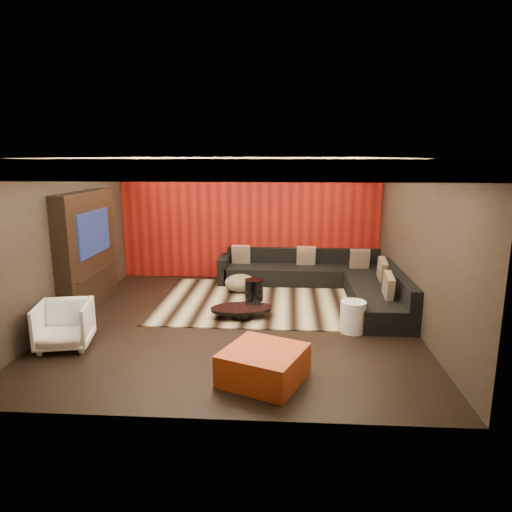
# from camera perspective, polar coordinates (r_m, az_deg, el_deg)

# --- Properties ---
(floor) EXTENTS (6.00, 6.00, 0.02)m
(floor) POSITION_cam_1_polar(r_m,az_deg,el_deg) (8.03, -2.43, -8.31)
(floor) COLOR black
(floor) RESTS_ON ground
(ceiling) EXTENTS (6.00, 6.00, 0.02)m
(ceiling) POSITION_cam_1_polar(r_m,az_deg,el_deg) (7.51, -2.64, 12.25)
(ceiling) COLOR silver
(ceiling) RESTS_ON ground
(wall_back) EXTENTS (6.00, 0.02, 2.80)m
(wall_back) POSITION_cam_1_polar(r_m,az_deg,el_deg) (10.60, -0.80, 4.67)
(wall_back) COLOR black
(wall_back) RESTS_ON ground
(wall_left) EXTENTS (0.02, 6.00, 2.80)m
(wall_left) POSITION_cam_1_polar(r_m,az_deg,el_deg) (8.51, -23.13, 1.74)
(wall_left) COLOR black
(wall_left) RESTS_ON ground
(wall_right) EXTENTS (0.02, 6.00, 2.80)m
(wall_right) POSITION_cam_1_polar(r_m,az_deg,el_deg) (7.91, 19.70, 1.27)
(wall_right) COLOR black
(wall_right) RESTS_ON ground
(red_feature_wall) EXTENTS (5.98, 0.05, 2.78)m
(red_feature_wall) POSITION_cam_1_polar(r_m,az_deg,el_deg) (10.56, -0.81, 4.64)
(red_feature_wall) COLOR #6B0C0A
(red_feature_wall) RESTS_ON ground
(soffit_back) EXTENTS (6.00, 0.60, 0.22)m
(soffit_back) POSITION_cam_1_polar(r_m,az_deg,el_deg) (10.20, -0.95, 11.64)
(soffit_back) COLOR silver
(soffit_back) RESTS_ON ground
(soffit_front) EXTENTS (6.00, 0.60, 0.22)m
(soffit_front) POSITION_cam_1_polar(r_m,az_deg,el_deg) (4.84, -6.14, 10.68)
(soffit_front) COLOR silver
(soffit_front) RESTS_ON ground
(soffit_left) EXTENTS (0.60, 4.80, 0.22)m
(soffit_left) POSITION_cam_1_polar(r_m,az_deg,el_deg) (8.25, -21.95, 10.57)
(soffit_left) COLOR silver
(soffit_left) RESTS_ON ground
(soffit_right) EXTENTS (0.60, 4.80, 0.22)m
(soffit_right) POSITION_cam_1_polar(r_m,az_deg,el_deg) (7.70, 18.15, 10.77)
(soffit_right) COLOR silver
(soffit_right) RESTS_ON ground
(cove_back) EXTENTS (4.80, 0.08, 0.04)m
(cove_back) POSITION_cam_1_polar(r_m,az_deg,el_deg) (9.86, -1.11, 11.08)
(cove_back) COLOR #FFD899
(cove_back) RESTS_ON ground
(cove_front) EXTENTS (4.80, 0.08, 0.04)m
(cove_front) POSITION_cam_1_polar(r_m,az_deg,el_deg) (5.18, -5.48, 9.81)
(cove_front) COLOR #FFD899
(cove_front) RESTS_ON ground
(cove_left) EXTENTS (0.08, 4.80, 0.04)m
(cove_left) POSITION_cam_1_polar(r_m,az_deg,el_deg) (8.11, -19.70, 10.08)
(cove_left) COLOR #FFD899
(cove_left) RESTS_ON ground
(cove_right) EXTENTS (0.08, 4.80, 0.04)m
(cove_right) POSITION_cam_1_polar(r_m,az_deg,el_deg) (7.63, 15.59, 10.24)
(cove_right) COLOR #FFD899
(cove_right) RESTS_ON ground
(tv_surround) EXTENTS (0.30, 2.00, 2.20)m
(tv_surround) POSITION_cam_1_polar(r_m,az_deg,el_deg) (9.03, -20.38, 0.58)
(tv_surround) COLOR black
(tv_surround) RESTS_ON ground
(tv_screen) EXTENTS (0.04, 1.30, 0.80)m
(tv_screen) POSITION_cam_1_polar(r_m,az_deg,el_deg) (8.90, -19.61, 2.78)
(tv_screen) COLOR black
(tv_screen) RESTS_ON ground
(tv_shelf) EXTENTS (0.04, 1.60, 0.04)m
(tv_shelf) POSITION_cam_1_polar(r_m,az_deg,el_deg) (9.05, -19.27, -1.91)
(tv_shelf) COLOR black
(tv_shelf) RESTS_ON ground
(rug) EXTENTS (4.03, 3.04, 0.02)m
(rug) POSITION_cam_1_polar(r_m,az_deg,el_deg) (9.09, 0.52, -5.66)
(rug) COLOR #BDAE8A
(rug) RESTS_ON floor
(coffee_table) EXTENTS (1.27, 1.27, 0.18)m
(coffee_table) POSITION_cam_1_polar(r_m,az_deg,el_deg) (8.17, -1.83, -7.02)
(coffee_table) COLOR black
(coffee_table) RESTS_ON rug
(drum_stool) EXTENTS (0.44, 0.44, 0.43)m
(drum_stool) POSITION_cam_1_polar(r_m,az_deg,el_deg) (9.04, -0.25, -4.27)
(drum_stool) COLOR black
(drum_stool) RESTS_ON rug
(striped_pouf) EXTENTS (0.80, 0.80, 0.36)m
(striped_pouf) POSITION_cam_1_polar(r_m,az_deg,el_deg) (9.66, -2.00, -3.39)
(striped_pouf) COLOR beige
(striped_pouf) RESTS_ON rug
(white_side_table) EXTENTS (0.55, 0.55, 0.52)m
(white_side_table) POSITION_cam_1_polar(r_m,az_deg,el_deg) (7.68, 12.02, -7.42)
(white_side_table) COLOR silver
(white_side_table) RESTS_ON floor
(orange_ottoman) EXTENTS (1.24, 1.24, 0.42)m
(orange_ottoman) POSITION_cam_1_polar(r_m,az_deg,el_deg) (6.01, 0.95, -13.45)
(orange_ottoman) COLOR #A72115
(orange_ottoman) RESTS_ON floor
(armchair) EXTENTS (0.89, 0.91, 0.70)m
(armchair) POSITION_cam_1_polar(r_m,az_deg,el_deg) (7.48, -22.86, -7.95)
(armchair) COLOR white
(armchair) RESTS_ON floor
(sectional_sofa) EXTENTS (3.65, 3.50, 0.75)m
(sectional_sofa) POSITION_cam_1_polar(r_m,az_deg,el_deg) (9.72, 8.96, -3.05)
(sectional_sofa) COLOR black
(sectional_sofa) RESTS_ON floor
(throw_pillows) EXTENTS (3.20, 2.79, 0.50)m
(throw_pillows) POSITION_cam_1_polar(r_m,az_deg,el_deg) (9.66, 9.37, -0.97)
(throw_pillows) COLOR beige
(throw_pillows) RESTS_ON sectional_sofa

